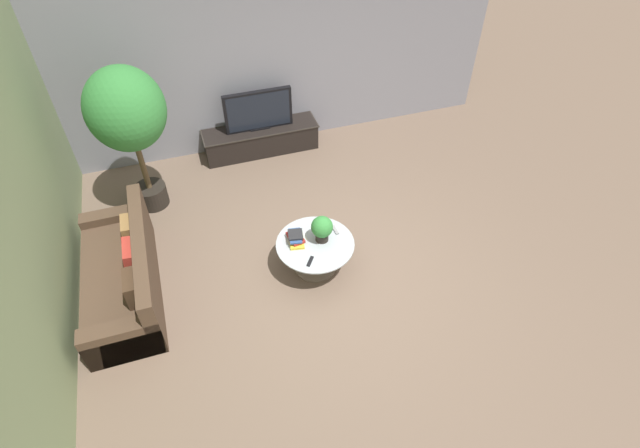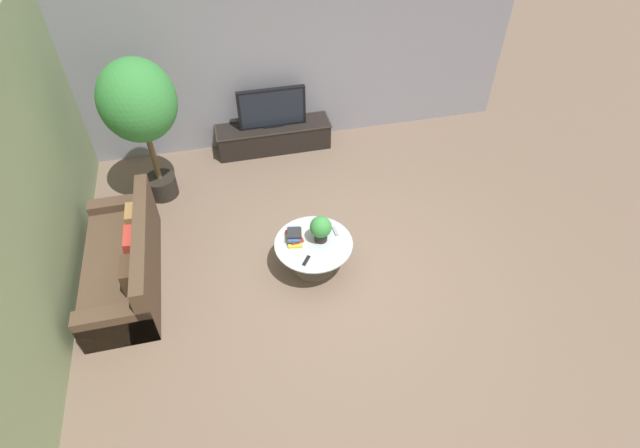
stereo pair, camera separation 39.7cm
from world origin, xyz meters
name	(u,v)px [view 2 (the right image)]	position (x,y,z in m)	size (l,w,h in m)	color
ground_plane	(337,273)	(0.00, 0.00, 0.00)	(24.00, 24.00, 0.00)	brown
back_wall_stone	(286,53)	(0.00, 3.26, 1.50)	(7.40, 0.12, 3.00)	gray
side_wall_left	(23,218)	(-3.26, 0.20, 1.50)	(0.12, 7.40, 3.00)	gray
media_console	(274,136)	(-0.33, 2.94, 0.23)	(1.88, 0.50, 0.44)	black
television	(272,108)	(-0.33, 2.94, 0.77)	(1.09, 0.13, 0.66)	black
coffee_table	(314,250)	(-0.26, 0.19, 0.31)	(0.99, 0.99, 0.44)	#756656
couch_by_wall	(125,263)	(-2.59, 0.53, 0.29)	(0.84, 2.08, 0.84)	#4C3828
potted_palm_tall	(139,106)	(-2.17, 2.13, 1.52)	(1.02, 1.02, 2.16)	black
potted_plant_tabletop	(321,228)	(-0.16, 0.22, 0.64)	(0.27, 0.27, 0.36)	black
book_stack	(295,236)	(-0.48, 0.31, 0.50)	(0.23, 0.34, 0.12)	gold
remote_black	(306,261)	(-0.41, -0.09, 0.45)	(0.04, 0.16, 0.02)	black
remote_silver	(335,231)	(0.05, 0.33, 0.45)	(0.04, 0.16, 0.02)	gray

